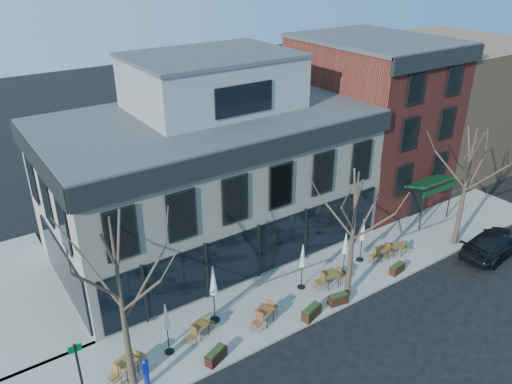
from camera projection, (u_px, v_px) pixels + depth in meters
ground at (258, 280)px, 27.53m from camera, size 120.00×120.00×0.00m
sidewalk_front at (328, 278)px, 27.56m from camera, size 33.50×4.70×0.15m
sidewalk_side at (17, 294)px, 26.23m from camera, size 4.50×12.00×0.15m
corner_building at (210, 171)px, 29.26m from camera, size 18.39×10.39×11.10m
red_brick_building at (369, 118)px, 35.36m from camera, size 8.20×11.78×11.18m
bg_building at (444, 102)px, 41.47m from camera, size 12.00×12.00×10.00m
tree_corner at (122, 305)px, 18.98m from camera, size 3.93×3.98×7.92m
tree_mid at (353, 235)px, 24.51m from camera, size 3.50×3.55×7.04m
tree_right at (466, 186)px, 28.98m from camera, size 3.72×3.77×7.48m
sign_pole at (80, 374)px, 18.70m from camera, size 0.50×0.10×3.40m
parked_sedan at (495, 243)px, 29.53m from camera, size 5.32×2.46×1.51m
call_box at (146, 372)px, 20.32m from camera, size 0.29×0.29×1.46m
cafe_set_0 at (127, 366)px, 20.93m from camera, size 1.95×1.14×1.00m
cafe_set_1 at (201, 329)px, 23.11m from camera, size 1.65×0.89×0.85m
cafe_set_2 at (265, 314)px, 23.93m from camera, size 1.89×1.17×0.98m
cafe_set_3 at (331, 278)px, 26.54m from camera, size 1.98×0.90×1.01m
cafe_set_4 at (382, 252)px, 28.89m from camera, size 1.70×0.69×0.90m
cafe_set_5 at (396, 249)px, 29.28m from camera, size 1.69×0.95×0.87m
umbrella_0 at (166, 319)px, 21.54m from camera, size 0.43×0.43×2.70m
umbrella_1 at (213, 283)px, 23.32m from camera, size 0.50×0.50×3.15m
umbrella_2 at (303, 258)px, 25.82m from camera, size 0.43×0.43×2.68m
umbrella_3 at (345, 245)px, 26.99m from camera, size 0.42×0.42×2.61m
umbrella_4 at (363, 232)px, 28.15m from camera, size 0.44×0.44×2.73m
planter_0 at (216, 355)px, 21.79m from camera, size 1.17×0.81×0.61m
planter_1 at (312, 312)px, 24.38m from camera, size 1.21×0.74×0.63m
planter_2 at (338, 299)px, 25.32m from camera, size 1.09×0.59×0.58m
planter_3 at (397, 268)px, 27.76m from camera, size 1.03×0.53×0.55m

